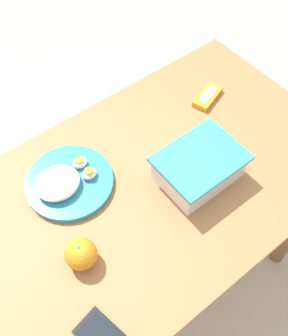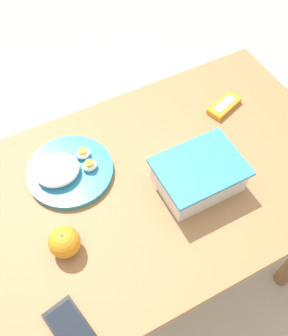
{
  "view_description": "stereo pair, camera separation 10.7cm",
  "coord_description": "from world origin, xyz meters",
  "px_view_note": "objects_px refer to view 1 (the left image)",
  "views": [
    {
      "loc": [
        0.4,
        0.44,
        1.68
      ],
      "look_at": [
        0.03,
        -0.03,
        0.8
      ],
      "focal_mm": 42.0,
      "sensor_mm": 36.0,
      "label": 1
    },
    {
      "loc": [
        0.31,
        0.5,
        1.68
      ],
      "look_at": [
        0.03,
        -0.03,
        0.8
      ],
      "focal_mm": 42.0,
      "sensor_mm": 36.0,
      "label": 2
    }
  ],
  "objects_px": {
    "orange_fruit": "(81,254)",
    "food_container": "(199,168)",
    "rice_plate": "(67,182)",
    "candy_bar": "(208,96)"
  },
  "relations": [
    {
      "from": "food_container",
      "to": "candy_bar",
      "type": "height_order",
      "value": "food_container"
    },
    {
      "from": "orange_fruit",
      "to": "food_container",
      "type": "bearing_deg",
      "value": -178.57
    },
    {
      "from": "food_container",
      "to": "orange_fruit",
      "type": "bearing_deg",
      "value": 1.43
    },
    {
      "from": "candy_bar",
      "to": "orange_fruit",
      "type": "bearing_deg",
      "value": 19.06
    },
    {
      "from": "food_container",
      "to": "orange_fruit",
      "type": "distance_m",
      "value": 0.38
    },
    {
      "from": "food_container",
      "to": "rice_plate",
      "type": "xyz_separation_m",
      "value": [
        0.3,
        -0.2,
        -0.02
      ]
    },
    {
      "from": "food_container",
      "to": "candy_bar",
      "type": "distance_m",
      "value": 0.3
    },
    {
      "from": "orange_fruit",
      "to": "candy_bar",
      "type": "xyz_separation_m",
      "value": [
        -0.61,
        -0.21,
        -0.03
      ]
    },
    {
      "from": "orange_fruit",
      "to": "rice_plate",
      "type": "xyz_separation_m",
      "value": [
        -0.08,
        -0.21,
        -0.02
      ]
    },
    {
      "from": "orange_fruit",
      "to": "rice_plate",
      "type": "distance_m",
      "value": 0.22
    }
  ]
}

